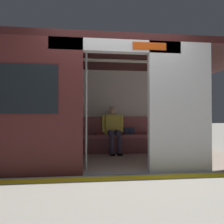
% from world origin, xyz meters
% --- Properties ---
extents(ground_plane, '(60.00, 60.00, 0.00)m').
position_xyz_m(ground_plane, '(0.00, 0.00, 0.00)').
color(ground_plane, gray).
extents(platform_edge_strip, '(8.00, 0.24, 0.01)m').
position_xyz_m(platform_edge_strip, '(0.00, 0.30, 0.00)').
color(platform_edge_strip, yellow).
rests_on(platform_edge_strip, ground_plane).
extents(train_car, '(6.40, 2.72, 2.29)m').
position_xyz_m(train_car, '(0.08, -1.20, 1.52)').
color(train_car, silver).
rests_on(train_car, ground_plane).
extents(bench_seat, '(2.60, 0.44, 0.47)m').
position_xyz_m(bench_seat, '(0.00, -2.21, 0.36)').
color(bench_seat, '#935156').
rests_on(bench_seat, ground_plane).
extents(person_seated, '(0.55, 0.69, 1.20)m').
position_xyz_m(person_seated, '(-0.23, -2.15, 0.69)').
color(person_seated, '#D8CC4C').
rests_on(person_seated, ground_plane).
extents(handbag, '(0.26, 0.15, 0.17)m').
position_xyz_m(handbag, '(-0.66, -2.24, 0.56)').
color(handbag, '#262D4C').
rests_on(handbag, bench_seat).
extents(book, '(0.20, 0.25, 0.03)m').
position_xyz_m(book, '(0.11, -2.29, 0.49)').
color(book, '#B22D2D').
rests_on(book, bench_seat).
extents(grab_pole_door, '(0.04, 0.04, 2.15)m').
position_xyz_m(grab_pole_door, '(0.48, -0.37, 1.08)').
color(grab_pole_door, silver).
rests_on(grab_pole_door, ground_plane).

